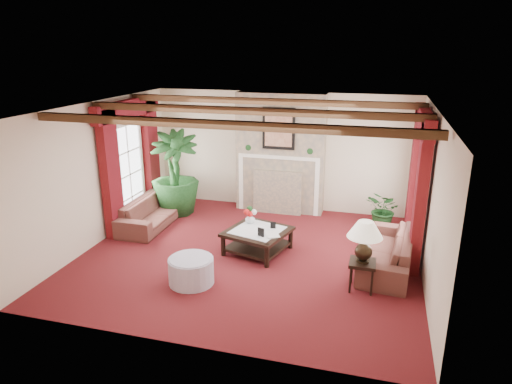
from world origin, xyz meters
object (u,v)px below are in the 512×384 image
(sofa_left, at_px, (152,207))
(sofa_right, at_px, (388,245))
(coffee_table, at_px, (257,241))
(side_table, at_px, (362,275))
(ottoman, at_px, (191,271))
(potted_palm, at_px, (176,191))

(sofa_left, bearing_deg, sofa_right, -98.85)
(sofa_left, distance_m, coffee_table, 2.63)
(coffee_table, height_order, side_table, side_table)
(sofa_left, height_order, side_table, sofa_left)
(sofa_right, bearing_deg, sofa_left, -92.41)
(sofa_right, xyz_separation_m, side_table, (-0.39, -0.92, -0.16))
(sofa_right, relative_size, side_table, 4.39)
(side_table, height_order, ottoman, side_table)
(sofa_right, height_order, potted_palm, potted_palm)
(sofa_right, distance_m, ottoman, 3.38)
(sofa_right, relative_size, potted_palm, 0.97)
(sofa_left, relative_size, ottoman, 2.70)
(coffee_table, bearing_deg, sofa_right, 16.31)
(coffee_table, distance_m, ottoman, 1.59)
(sofa_right, xyz_separation_m, coffee_table, (-2.33, -0.03, -0.19))
(ottoman, bearing_deg, sofa_right, 25.44)
(sofa_left, relative_size, potted_palm, 0.91)
(coffee_table, xyz_separation_m, ottoman, (-0.72, -1.42, -0.00))
(potted_palm, relative_size, side_table, 4.51)
(side_table, xyz_separation_m, ottoman, (-2.66, -0.53, -0.03))
(sofa_left, bearing_deg, coffee_table, -106.71)
(ottoman, bearing_deg, potted_palm, 118.81)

